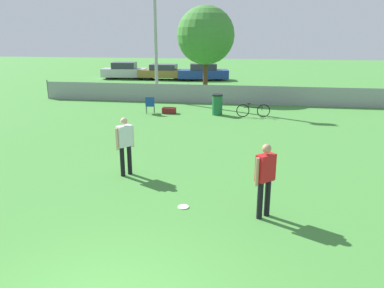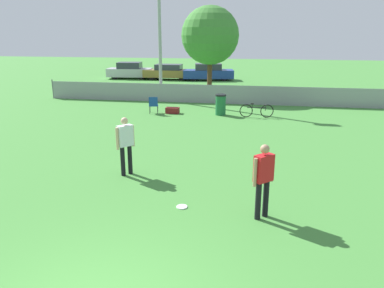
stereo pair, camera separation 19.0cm
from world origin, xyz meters
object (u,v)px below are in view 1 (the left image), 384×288
at_px(gear_bag_sideline, 169,110).
at_px(parked_car_blue, 203,72).
at_px(tree_near_pole, 206,36).
at_px(player_receiver_white, 125,142).
at_px(parked_car_silver, 124,71).
at_px(frisbee_disc, 183,207).
at_px(folding_chair_sideline, 150,104).
at_px(light_pole, 155,6).
at_px(player_defender_red, 265,175).
at_px(bicycle_sideline, 253,110).
at_px(trash_bin, 217,105).
at_px(parked_car_tan, 164,72).

bearing_deg(gear_bag_sideline, parked_car_blue, 90.72).
distance_m(tree_near_pole, player_receiver_white, 15.24).
xyz_separation_m(gear_bag_sideline, parked_car_silver, (-7.54, 14.86, 0.56)).
distance_m(tree_near_pole, parked_car_silver, 12.76).
relative_size(frisbee_disc, folding_chair_sideline, 0.30).
height_order(light_pole, tree_near_pole, light_pole).
bearing_deg(player_defender_red, bicycle_sideline, 46.08).
distance_m(player_receiver_white, gear_bag_sideline, 8.98).
height_order(light_pole, bicycle_sideline, light_pole).
bearing_deg(parked_car_blue, gear_bag_sideline, -99.68).
distance_m(tree_near_pole, folding_chair_sideline, 7.44).
xyz_separation_m(trash_bin, parked_car_silver, (-10.05, 14.79, 0.18)).
height_order(light_pole, trash_bin, light_pole).
bearing_deg(bicycle_sideline, player_defender_red, -95.49).
relative_size(tree_near_pole, parked_car_silver, 1.37).
distance_m(tree_near_pole, parked_car_tan, 10.50).
distance_m(tree_near_pole, gear_bag_sideline, 7.20).
bearing_deg(frisbee_disc, bicycle_sideline, 81.39).
relative_size(light_pole, gear_bag_sideline, 13.98).
relative_size(parked_car_silver, parked_car_blue, 0.90).
xyz_separation_m(bicycle_sideline, parked_car_tan, (-8.13, 14.96, 0.34)).
bearing_deg(bicycle_sideline, player_receiver_white, -119.71).
xyz_separation_m(light_pole, bicycle_sideline, (5.98, -4.09, -5.26)).
distance_m(light_pole, folding_chair_sideline, 6.59).
bearing_deg(tree_near_pole, gear_bag_sideline, -100.57).
bearing_deg(frisbee_disc, parked_car_tan, 104.36).
xyz_separation_m(light_pole, parked_car_silver, (-5.90, 10.98, -4.88)).
relative_size(frisbee_disc, parked_car_tan, 0.06).
xyz_separation_m(bicycle_sideline, parked_car_silver, (-11.88, 15.08, 0.37)).
relative_size(tree_near_pole, player_defender_red, 3.34).
height_order(tree_near_pole, folding_chair_sideline, tree_near_pole).
bearing_deg(bicycle_sideline, gear_bag_sideline, 170.15).
height_order(player_defender_red, parked_car_blue, player_defender_red).
distance_m(player_receiver_white, trash_bin, 9.17).
bearing_deg(light_pole, folding_chair_sideline, -80.57).
relative_size(player_defender_red, gear_bag_sideline, 2.51).
relative_size(bicycle_sideline, trash_bin, 1.58).
xyz_separation_m(player_defender_red, bicycle_sideline, (-0.28, 10.74, -0.67)).
bearing_deg(folding_chair_sideline, player_receiver_white, 88.82).
xyz_separation_m(tree_near_pole, parked_car_blue, (-1.31, 8.86, -3.20)).
bearing_deg(trash_bin, bicycle_sideline, -8.77).
bearing_deg(bicycle_sideline, parked_car_tan, 111.55).
xyz_separation_m(tree_near_pole, frisbee_disc, (1.62, -16.82, -3.89)).
height_order(light_pole, parked_car_tan, light_pole).
height_order(folding_chair_sideline, bicycle_sideline, folding_chair_sideline).
distance_m(folding_chair_sideline, parked_car_tan, 15.24).
height_order(player_defender_red, bicycle_sideline, player_defender_red).
relative_size(tree_near_pole, player_receiver_white, 3.34).
xyz_separation_m(frisbee_disc, gear_bag_sideline, (-2.75, 10.77, 0.14)).
xyz_separation_m(tree_near_pole, folding_chair_sideline, (-2.08, -6.28, -3.41)).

